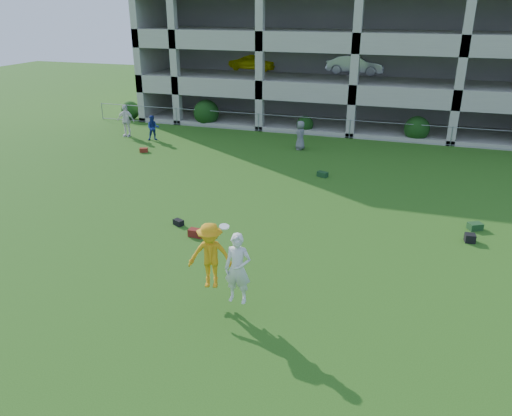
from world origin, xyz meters
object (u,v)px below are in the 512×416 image
(bystander_c, at_px, (300,135))
(parking_garage, at_px, (372,30))
(bystander_a, at_px, (153,128))
(bystander_b, at_px, (126,121))
(frisbee_contest, at_px, (218,259))
(crate_d, at_px, (470,238))

(bystander_c, relative_size, parking_garage, 0.06)
(bystander_a, xyz_separation_m, bystander_b, (-2.13, 0.38, 0.23))
(bystander_a, bearing_deg, parking_garage, 18.81)
(bystander_a, distance_m, bystander_b, 2.18)
(bystander_a, relative_size, frisbee_contest, 0.77)
(bystander_b, bearing_deg, bystander_c, 1.90)
(bystander_b, xyz_separation_m, frisbee_contest, (12.84, -16.11, 0.46))
(bystander_b, bearing_deg, frisbee_contest, -51.64)
(crate_d, relative_size, frisbee_contest, 0.17)
(crate_d, bearing_deg, parking_garage, 105.80)
(bystander_a, xyz_separation_m, parking_garage, (11.46, 12.93, 5.24))
(bystander_a, relative_size, bystander_c, 0.93)
(crate_d, bearing_deg, bystander_a, 152.58)
(parking_garage, bearing_deg, bystander_b, -137.30)
(bystander_b, bearing_deg, bystander_a, -10.31)
(bystander_a, xyz_separation_m, bystander_c, (9.12, 0.79, 0.06))
(bystander_a, height_order, crate_d, bystander_a)
(crate_d, bearing_deg, bystander_c, 130.74)
(crate_d, height_order, frisbee_contest, frisbee_contest)
(bystander_c, bearing_deg, parking_garage, 157.90)
(bystander_c, bearing_deg, bystander_a, -96.20)
(crate_d, xyz_separation_m, parking_garage, (-6.26, 22.12, 5.86))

